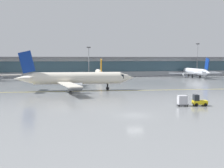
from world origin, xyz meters
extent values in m
plane|color=gray|center=(0.00, 0.00, 0.00)|extent=(400.00, 400.00, 0.00)
cube|color=yellow|center=(-7.21, 31.28, 0.00)|extent=(109.81, 7.19, 0.01)
cube|color=#B2B7BC|center=(0.00, 89.66, 4.50)|extent=(165.20, 8.00, 9.00)
cube|color=#385666|center=(0.00, 85.58, 4.95)|extent=(158.59, 0.16, 5.04)
cube|color=slate|center=(0.00, 88.16, 9.30)|extent=(171.80, 11.00, 0.60)
cube|color=silver|center=(-34.08, 68.69, 2.32)|extent=(12.96, 6.07, 0.25)
cylinder|color=silver|center=(3.70, 69.57, 2.71)|extent=(3.86, 19.08, 2.63)
cone|color=silver|center=(4.43, 80.59, 2.71)|extent=(2.70, 3.31, 2.50)
cube|color=black|center=(4.29, 78.49, 3.04)|extent=(2.20, 2.50, 0.92)
cone|color=silver|center=(2.95, 58.01, 2.71)|extent=(2.51, 4.35, 2.24)
cube|color=silver|center=(-3.12, 68.46, 1.99)|extent=(11.03, 6.00, 0.22)
cylinder|color=#999EA3|center=(-0.88, 69.48, 1.25)|extent=(1.80, 2.89, 1.63)
cube|color=silver|center=(10.32, 67.58, 1.99)|extent=(11.11, 4.73, 0.22)
cylinder|color=#999EA3|center=(8.24, 68.88, 1.25)|extent=(1.80, 2.89, 1.63)
cube|color=orange|center=(3.00, 58.85, 6.27)|extent=(0.51, 3.56, 4.95)
cube|color=silver|center=(1.09, 59.29, 3.10)|extent=(3.98, 2.11, 0.19)
cube|color=silver|center=(4.95, 59.04, 3.10)|extent=(3.98, 2.11, 0.19)
cylinder|color=black|center=(4.14, 76.18, 0.70)|extent=(0.34, 0.34, 1.39)
cylinder|color=black|center=(4.14, 76.18, 0.35)|extent=(0.47, 0.72, 0.70)
cylinder|color=black|center=(1.83, 68.14, 0.70)|extent=(0.34, 0.34, 1.39)
cylinder|color=black|center=(1.83, 68.14, 0.35)|extent=(0.47, 0.72, 0.70)
cylinder|color=black|center=(5.38, 67.90, 0.70)|extent=(0.34, 0.34, 1.39)
cylinder|color=black|center=(5.38, 67.90, 0.35)|extent=(0.47, 0.72, 0.70)
cylinder|color=silver|center=(49.17, 72.56, 2.84)|extent=(3.95, 20.02, 2.76)
cone|color=silver|center=(49.87, 84.14, 2.84)|extent=(2.82, 3.47, 2.62)
cube|color=black|center=(49.74, 81.93, 3.19)|extent=(2.30, 2.61, 0.97)
cone|color=silver|center=(48.45, 60.42, 2.84)|extent=(2.61, 4.55, 2.35)
cube|color=silver|center=(42.02, 71.36, 2.08)|extent=(11.59, 6.24, 0.23)
cylinder|color=#999EA3|center=(44.36, 72.44, 1.32)|extent=(1.88, 3.02, 1.71)
cube|color=silver|center=(56.13, 70.51, 2.08)|extent=(11.67, 5.02, 0.23)
cylinder|color=#999EA3|center=(53.94, 71.86, 1.32)|extent=(1.88, 3.02, 1.71)
cube|color=navy|center=(48.50, 61.30, 6.58)|extent=(0.51, 3.74, 5.20)
cube|color=silver|center=(46.49, 61.75, 3.26)|extent=(4.17, 2.19, 0.20)
cube|color=silver|center=(50.55, 61.51, 3.26)|extent=(4.17, 2.19, 0.20)
cylinder|color=black|center=(49.59, 79.51, 0.73)|extent=(0.36, 0.36, 1.46)
cylinder|color=black|center=(49.59, 79.51, 0.37)|extent=(0.49, 0.76, 0.73)
cylinder|color=black|center=(47.21, 71.05, 0.73)|extent=(0.36, 0.36, 1.46)
cylinder|color=black|center=(47.21, 71.05, 0.37)|extent=(0.49, 0.76, 0.73)
cylinder|color=black|center=(50.94, 70.82, 0.73)|extent=(0.36, 0.36, 1.46)
cylinder|color=black|center=(50.94, 70.82, 0.37)|extent=(0.49, 0.76, 0.73)
cylinder|color=silver|center=(-7.21, 33.28, 3.40)|extent=(23.96, 4.78, 3.31)
cone|color=silver|center=(6.65, 32.42, 3.40)|extent=(4.15, 3.38, 3.14)
cube|color=black|center=(4.01, 32.58, 3.82)|extent=(3.13, 2.76, 1.16)
cone|color=silver|center=(-21.73, 34.18, 3.40)|extent=(5.45, 3.13, 2.81)
cube|color=silver|center=(-8.63, 41.84, 2.49)|extent=(7.50, 13.87, 0.27)
cylinder|color=#999EA3|center=(-7.34, 39.03, 1.58)|extent=(3.62, 2.26, 2.04)
cube|color=silver|center=(-9.68, 24.95, 2.49)|extent=(5.98, 13.96, 0.27)
cylinder|color=#999EA3|center=(-8.05, 27.58, 1.58)|extent=(3.62, 2.26, 2.04)
cube|color=navy|center=(-20.67, 34.12, 7.88)|extent=(4.47, 0.63, 6.23)
cube|color=silver|center=(-20.13, 36.52, 3.90)|extent=(2.63, 5.00, 0.23)
cube|color=silver|center=(-20.44, 31.67, 3.90)|extent=(2.63, 5.00, 0.23)
cylinder|color=black|center=(1.11, 32.76, 0.88)|extent=(0.43, 0.43, 1.75)
cylinder|color=black|center=(1.11, 32.76, 0.44)|extent=(0.91, 0.59, 0.88)
cylinder|color=black|center=(-9.01, 35.63, 0.88)|extent=(0.43, 0.43, 1.75)
cylinder|color=black|center=(-9.01, 35.63, 0.44)|extent=(0.91, 0.59, 0.88)
cylinder|color=black|center=(-9.29, 31.17, 0.88)|extent=(0.43, 0.43, 1.75)
cylinder|color=black|center=(-9.29, 31.17, 0.44)|extent=(0.91, 0.59, 0.88)
cube|color=yellow|center=(14.10, 5.69, 0.65)|extent=(2.79, 1.81, 0.70)
cube|color=#1E2328|center=(13.36, 5.81, 1.55)|extent=(1.09, 1.37, 1.10)
cylinder|color=black|center=(15.05, 6.24, 0.30)|extent=(0.63, 0.32, 0.60)
cylinder|color=black|center=(14.82, 4.86, 0.30)|extent=(0.63, 0.32, 0.60)
cylinder|color=black|center=(13.38, 6.52, 0.30)|extent=(0.63, 0.32, 0.60)
cylinder|color=black|center=(13.15, 5.14, 0.30)|extent=(0.63, 0.32, 0.60)
cube|color=#595B60|center=(10.84, 6.23, 0.28)|extent=(2.33, 1.92, 0.12)
cube|color=silver|center=(10.84, 6.23, 1.14)|extent=(1.82, 1.74, 1.60)
cylinder|color=black|center=(11.70, 6.80, 0.11)|extent=(0.23, 0.13, 0.22)
cylinder|color=black|center=(11.47, 5.42, 0.11)|extent=(0.23, 0.13, 0.22)
cylinder|color=black|center=(10.22, 7.05, 0.11)|extent=(0.23, 0.13, 0.22)
cylinder|color=black|center=(9.99, 5.67, 0.11)|extent=(0.23, 0.13, 0.22)
cylinder|color=gray|center=(0.41, 81.77, 6.86)|extent=(0.36, 0.36, 13.71)
cube|color=#3F3F42|center=(0.41, 81.77, 13.96)|extent=(1.80, 0.30, 0.50)
cylinder|color=gray|center=(56.01, 83.14, 7.99)|extent=(0.36, 0.36, 15.98)
cube|color=#3F3F42|center=(56.01, 83.14, 16.23)|extent=(1.80, 0.30, 0.50)
camera|label=1|loc=(-10.66, -37.76, 8.81)|focal=41.00mm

